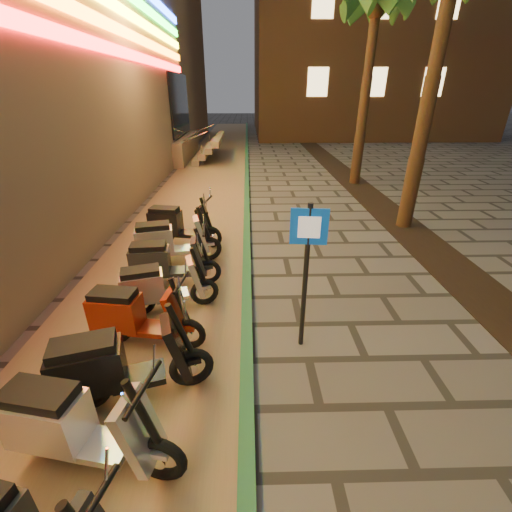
{
  "coord_description": "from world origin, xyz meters",
  "views": [
    {
      "loc": [
        -0.86,
        -2.1,
        3.52
      ],
      "look_at": [
        -0.74,
        2.65,
        1.2
      ],
      "focal_mm": 24.0,
      "sensor_mm": 36.0,
      "label": 1
    }
  ],
  "objects_px": {
    "pedestrian_sign": "(307,259)",
    "scooter_4": "(73,426)",
    "scooter_7": "(158,287)",
    "scooter_5": "(115,366)",
    "scooter_9": "(168,241)",
    "scooter_8": "(164,262)",
    "scooter_10": "(176,225)",
    "scooter_6": "(134,316)"
  },
  "relations": [
    {
      "from": "pedestrian_sign",
      "to": "scooter_7",
      "type": "relative_size",
      "value": 1.38
    },
    {
      "from": "pedestrian_sign",
      "to": "scooter_6",
      "type": "relative_size",
      "value": 1.31
    },
    {
      "from": "scooter_4",
      "to": "scooter_8",
      "type": "height_order",
      "value": "scooter_4"
    },
    {
      "from": "pedestrian_sign",
      "to": "scooter_9",
      "type": "relative_size",
      "value": 1.22
    },
    {
      "from": "pedestrian_sign",
      "to": "scooter_4",
      "type": "bearing_deg",
      "value": -138.6
    },
    {
      "from": "scooter_5",
      "to": "scooter_6",
      "type": "bearing_deg",
      "value": 79.37
    },
    {
      "from": "scooter_5",
      "to": "scooter_9",
      "type": "bearing_deg",
      "value": 75.76
    },
    {
      "from": "scooter_9",
      "to": "scooter_10",
      "type": "xyz_separation_m",
      "value": [
        -0.02,
        1.06,
        -0.01
      ]
    },
    {
      "from": "pedestrian_sign",
      "to": "scooter_9",
      "type": "bearing_deg",
      "value": 138.67
    },
    {
      "from": "pedestrian_sign",
      "to": "scooter_8",
      "type": "relative_size",
      "value": 1.3
    },
    {
      "from": "scooter_8",
      "to": "scooter_9",
      "type": "xyz_separation_m",
      "value": [
        -0.11,
        0.94,
        0.04
      ]
    },
    {
      "from": "scooter_5",
      "to": "scooter_6",
      "type": "xyz_separation_m",
      "value": [
        -0.11,
        1.08,
        -0.05
      ]
    },
    {
      "from": "scooter_5",
      "to": "scooter_10",
      "type": "xyz_separation_m",
      "value": [
        -0.16,
        4.79,
        -0.02
      ]
    },
    {
      "from": "scooter_4",
      "to": "scooter_8",
      "type": "bearing_deg",
      "value": 99.79
    },
    {
      "from": "pedestrian_sign",
      "to": "scooter_7",
      "type": "bearing_deg",
      "value": 164.45
    },
    {
      "from": "scooter_10",
      "to": "scooter_7",
      "type": "bearing_deg",
      "value": -75.24
    },
    {
      "from": "scooter_7",
      "to": "scooter_8",
      "type": "bearing_deg",
      "value": 79.66
    },
    {
      "from": "pedestrian_sign",
      "to": "scooter_4",
      "type": "distance_m",
      "value": 3.22
    },
    {
      "from": "scooter_6",
      "to": "scooter_7",
      "type": "distance_m",
      "value": 0.86
    },
    {
      "from": "scooter_4",
      "to": "scooter_6",
      "type": "xyz_separation_m",
      "value": [
        0.03,
        1.87,
        -0.04
      ]
    },
    {
      "from": "scooter_8",
      "to": "scooter_4",
      "type": "bearing_deg",
      "value": -97.08
    },
    {
      "from": "scooter_7",
      "to": "scooter_5",
      "type": "bearing_deg",
      "value": -107.42
    },
    {
      "from": "scooter_5",
      "to": "scooter_8",
      "type": "relative_size",
      "value": 1.07
    },
    {
      "from": "scooter_4",
      "to": "scooter_7",
      "type": "height_order",
      "value": "scooter_4"
    },
    {
      "from": "pedestrian_sign",
      "to": "scooter_6",
      "type": "xyz_separation_m",
      "value": [
        -2.49,
        0.06,
        -0.93
      ]
    },
    {
      "from": "scooter_9",
      "to": "pedestrian_sign",
      "type": "bearing_deg",
      "value": -59.92
    },
    {
      "from": "scooter_9",
      "to": "scooter_8",
      "type": "bearing_deg",
      "value": -95.83
    },
    {
      "from": "scooter_6",
      "to": "scooter_10",
      "type": "relative_size",
      "value": 0.95
    },
    {
      "from": "scooter_5",
      "to": "scooter_8",
      "type": "xyz_separation_m",
      "value": [
        -0.03,
        2.8,
        -0.04
      ]
    },
    {
      "from": "pedestrian_sign",
      "to": "scooter_6",
      "type": "bearing_deg",
      "value": -175.67
    },
    {
      "from": "scooter_8",
      "to": "scooter_10",
      "type": "distance_m",
      "value": 2.0
    },
    {
      "from": "scooter_4",
      "to": "scooter_5",
      "type": "xyz_separation_m",
      "value": [
        0.14,
        0.79,
        0.01
      ]
    },
    {
      "from": "scooter_7",
      "to": "scooter_10",
      "type": "relative_size",
      "value": 0.9
    },
    {
      "from": "scooter_4",
      "to": "scooter_7",
      "type": "relative_size",
      "value": 1.12
    },
    {
      "from": "scooter_4",
      "to": "scooter_8",
      "type": "xyz_separation_m",
      "value": [
        0.11,
        3.59,
        -0.03
      ]
    },
    {
      "from": "pedestrian_sign",
      "to": "scooter_9",
      "type": "xyz_separation_m",
      "value": [
        -2.53,
        2.72,
        -0.89
      ]
    },
    {
      "from": "scooter_4",
      "to": "scooter_10",
      "type": "height_order",
      "value": "scooter_4"
    },
    {
      "from": "scooter_5",
      "to": "pedestrian_sign",
      "type": "bearing_deg",
      "value": 6.57
    },
    {
      "from": "scooter_5",
      "to": "scooter_7",
      "type": "height_order",
      "value": "scooter_5"
    },
    {
      "from": "pedestrian_sign",
      "to": "scooter_4",
      "type": "xyz_separation_m",
      "value": [
        -2.52,
        -1.8,
        -0.89
      ]
    },
    {
      "from": "scooter_7",
      "to": "scooter_9",
      "type": "bearing_deg",
      "value": 80.42
    },
    {
      "from": "pedestrian_sign",
      "to": "scooter_8",
      "type": "distance_m",
      "value": 3.14
    }
  ]
}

